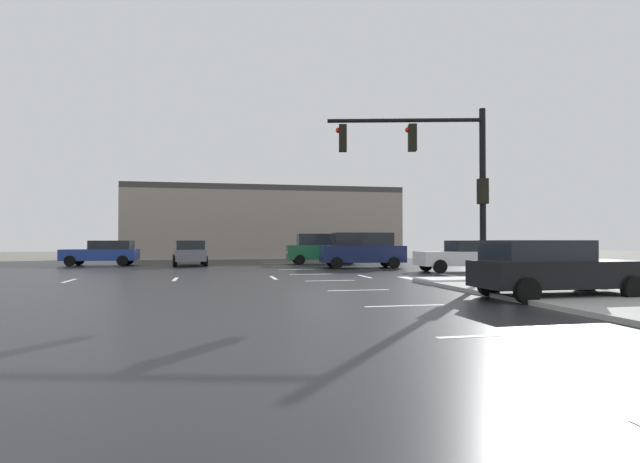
{
  "coord_description": "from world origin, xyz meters",
  "views": [
    {
      "loc": [
        -4.54,
        -21.8,
        1.59
      ],
      "look_at": [
        1.41,
        6.73,
        2.11
      ],
      "focal_mm": 29.12,
      "sensor_mm": 36.0,
      "label": 1
    }
  ],
  "objects_px": {
    "sedan_grey": "(190,252)",
    "suv_green": "(323,248)",
    "sedan_black": "(552,268)",
    "traffic_signal_mast": "(439,166)",
    "sedan_blue": "(103,252)",
    "fire_hydrant": "(600,273)",
    "sedan_white": "(465,255)",
    "suv_navy": "(362,249)"
  },
  "relations": [
    {
      "from": "traffic_signal_mast",
      "to": "suv_navy",
      "type": "distance_m",
      "value": 12.16
    },
    {
      "from": "sedan_blue",
      "to": "sedan_black",
      "type": "xyz_separation_m",
      "value": [
        15.67,
        -22.46,
        0.0
      ]
    },
    {
      "from": "fire_hydrant",
      "to": "suv_green",
      "type": "xyz_separation_m",
      "value": [
        -5.16,
        19.18,
        0.55
      ]
    },
    {
      "from": "sedan_blue",
      "to": "suv_navy",
      "type": "height_order",
      "value": "suv_navy"
    },
    {
      "from": "traffic_signal_mast",
      "to": "suv_navy",
      "type": "height_order",
      "value": "traffic_signal_mast"
    },
    {
      "from": "suv_green",
      "to": "sedan_black",
      "type": "bearing_deg",
      "value": 98.47
    },
    {
      "from": "fire_hydrant",
      "to": "sedan_black",
      "type": "xyz_separation_m",
      "value": [
        -3.46,
        -2.36,
        0.32
      ]
    },
    {
      "from": "sedan_white",
      "to": "sedan_grey",
      "type": "bearing_deg",
      "value": -33.17
    },
    {
      "from": "suv_navy",
      "to": "suv_green",
      "type": "distance_m",
      "value": 5.19
    },
    {
      "from": "sedan_grey",
      "to": "suv_navy",
      "type": "xyz_separation_m",
      "value": [
        9.88,
        -4.77,
        0.24
      ]
    },
    {
      "from": "sedan_blue",
      "to": "sedan_white",
      "type": "xyz_separation_m",
      "value": [
        19.18,
        -10.77,
        0.0
      ]
    },
    {
      "from": "sedan_black",
      "to": "suv_green",
      "type": "xyz_separation_m",
      "value": [
        -1.7,
        21.54,
        0.24
      ]
    },
    {
      "from": "sedan_blue",
      "to": "suv_navy",
      "type": "distance_m",
      "value": 16.35
    },
    {
      "from": "traffic_signal_mast",
      "to": "sedan_grey",
      "type": "bearing_deg",
      "value": -47.12
    },
    {
      "from": "sedan_blue",
      "to": "suv_navy",
      "type": "xyz_separation_m",
      "value": [
        15.22,
        -5.97,
        0.24
      ]
    },
    {
      "from": "sedan_grey",
      "to": "suv_green",
      "type": "relative_size",
      "value": 0.94
    },
    {
      "from": "sedan_blue",
      "to": "sedan_grey",
      "type": "xyz_separation_m",
      "value": [
        5.34,
        -1.2,
        0.0
      ]
    },
    {
      "from": "sedan_blue",
      "to": "suv_green",
      "type": "bearing_deg",
      "value": 178.9
    },
    {
      "from": "sedan_white",
      "to": "suv_green",
      "type": "relative_size",
      "value": 0.93
    },
    {
      "from": "sedan_white",
      "to": "sedan_grey",
      "type": "height_order",
      "value": "same"
    },
    {
      "from": "sedan_blue",
      "to": "suv_green",
      "type": "height_order",
      "value": "suv_green"
    },
    {
      "from": "fire_hydrant",
      "to": "sedan_black",
      "type": "relative_size",
      "value": 0.17
    },
    {
      "from": "traffic_signal_mast",
      "to": "sedan_black",
      "type": "distance_m",
      "value": 5.94
    },
    {
      "from": "sedan_grey",
      "to": "sedan_black",
      "type": "bearing_deg",
      "value": -158.77
    },
    {
      "from": "sedan_black",
      "to": "suv_green",
      "type": "height_order",
      "value": "suv_green"
    },
    {
      "from": "traffic_signal_mast",
      "to": "sedan_grey",
      "type": "relative_size",
      "value": 1.32
    },
    {
      "from": "fire_hydrant",
      "to": "sedan_blue",
      "type": "height_order",
      "value": "sedan_blue"
    },
    {
      "from": "traffic_signal_mast",
      "to": "sedan_blue",
      "type": "xyz_separation_m",
      "value": [
        -14.63,
        17.7,
        -3.39
      ]
    },
    {
      "from": "fire_hydrant",
      "to": "sedan_white",
      "type": "xyz_separation_m",
      "value": [
        0.05,
        9.34,
        0.32
      ]
    },
    {
      "from": "sedan_grey",
      "to": "suv_green",
      "type": "distance_m",
      "value": 8.64
    },
    {
      "from": "sedan_black",
      "to": "sedan_white",
      "type": "bearing_deg",
      "value": 73.44
    },
    {
      "from": "traffic_signal_mast",
      "to": "sedan_black",
      "type": "relative_size",
      "value": 1.35
    },
    {
      "from": "suv_navy",
      "to": "suv_green",
      "type": "relative_size",
      "value": 1.0
    },
    {
      "from": "sedan_black",
      "to": "sedan_grey",
      "type": "xyz_separation_m",
      "value": [
        -10.33,
        21.27,
        0.0
      ]
    },
    {
      "from": "sedan_black",
      "to": "sedan_grey",
      "type": "distance_m",
      "value": 23.64
    },
    {
      "from": "sedan_black",
      "to": "sedan_grey",
      "type": "bearing_deg",
      "value": 116.05
    },
    {
      "from": "sedan_grey",
      "to": "suv_green",
      "type": "xyz_separation_m",
      "value": [
        8.63,
        0.27,
        0.24
      ]
    },
    {
      "from": "sedan_grey",
      "to": "suv_navy",
      "type": "relative_size",
      "value": 0.94
    },
    {
      "from": "sedan_grey",
      "to": "suv_green",
      "type": "height_order",
      "value": "suv_green"
    },
    {
      "from": "sedan_grey",
      "to": "suv_navy",
      "type": "distance_m",
      "value": 10.97
    },
    {
      "from": "suv_navy",
      "to": "suv_green",
      "type": "bearing_deg",
      "value": 108.74
    },
    {
      "from": "traffic_signal_mast",
      "to": "suv_navy",
      "type": "xyz_separation_m",
      "value": [
        0.59,
        11.73,
        -3.16
      ]
    }
  ]
}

